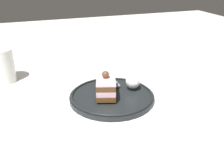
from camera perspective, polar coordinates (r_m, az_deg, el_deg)
The scene contains 6 objects.
ground_plane at distance 0.72m, azimuth -1.69°, elevation -3.62°, with size 2.40×2.40×0.00m, color silver.
dessert_plate at distance 0.73m, azimuth 0.00°, elevation -2.77°, with size 0.24×0.24×0.02m.
cake_slice at distance 0.71m, azimuth -1.42°, elevation -0.41°, with size 0.11×0.08×0.07m.
whipped_cream_dollop at distance 0.75m, azimuth 4.59°, elevation 0.55°, with size 0.04×0.04×0.04m, color white.
fork at distance 0.81m, azimuth 0.00°, elevation 1.11°, with size 0.12×0.01×0.00m.
drink_glass_far at distance 0.89m, azimuth -23.13°, elevation 3.33°, with size 0.08×0.08×0.11m.
Camera 1 is at (0.61, -0.19, 0.35)m, focal length 41.43 mm.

